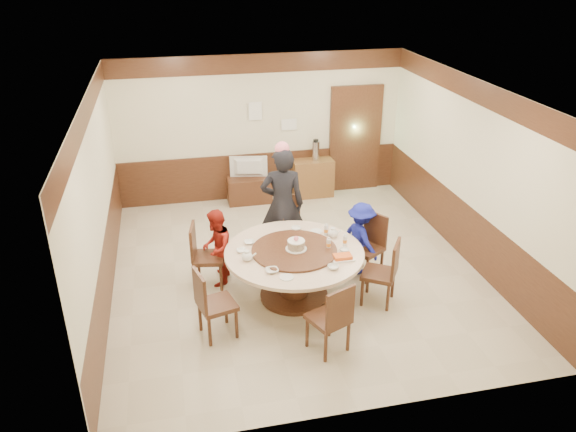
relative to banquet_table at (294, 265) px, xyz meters
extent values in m
plane|color=beige|center=(0.19, 0.71, -0.53)|extent=(6.00, 6.00, 0.00)
plane|color=white|center=(0.19, 0.71, 2.27)|extent=(6.00, 6.00, 0.00)
cube|color=beige|center=(0.19, 3.71, 0.87)|extent=(5.50, 0.04, 2.80)
cube|color=beige|center=(0.19, -2.29, 0.87)|extent=(5.50, 0.04, 2.80)
cube|color=beige|center=(-2.56, 0.71, 0.87)|extent=(0.04, 6.00, 2.80)
cube|color=beige|center=(2.94, 0.71, 0.87)|extent=(0.04, 6.00, 2.80)
cube|color=#432415|center=(0.19, 0.71, -0.08)|extent=(5.50, 6.00, 0.90)
cube|color=#432415|center=(0.19, 0.71, 2.09)|extent=(5.50, 6.00, 0.35)
cube|color=#432415|center=(2.09, 3.66, 0.52)|extent=(1.05, 0.08, 2.18)
cube|color=#8AD58E|center=(2.09, 3.68, 0.52)|extent=(0.88, 0.02, 2.05)
cylinder|color=#432415|center=(0.00, 0.00, -0.50)|extent=(0.97, 0.97, 0.06)
cylinder|color=#432415|center=(0.00, 0.00, -0.18)|extent=(0.39, 0.39, 0.65)
cylinder|color=beige|center=(0.00, 0.00, 0.19)|extent=(1.93, 1.93, 0.05)
cylinder|color=#432415|center=(0.00, 0.00, 0.23)|extent=(1.18, 1.18, 0.03)
cube|color=#432415|center=(1.19, 0.36, -0.08)|extent=(0.61, 0.61, 0.06)
cube|color=#432415|center=(1.36, 0.47, 0.19)|extent=(0.26, 0.38, 0.50)
cube|color=#432415|center=(1.19, 0.36, -0.32)|extent=(0.36, 0.36, 0.42)
cube|color=#432415|center=(0.22, 1.21, -0.08)|extent=(0.46, 0.46, 0.06)
cube|color=#432415|center=(0.21, 1.42, 0.19)|extent=(0.42, 0.06, 0.50)
cube|color=#432415|center=(0.22, 1.21, -0.32)|extent=(0.36, 0.36, 0.42)
cube|color=#432415|center=(-1.14, 0.60, -0.08)|extent=(0.51, 0.51, 0.06)
cube|color=#432415|center=(-1.35, 0.64, 0.19)|extent=(0.11, 0.42, 0.50)
cube|color=#432415|center=(-1.14, 0.60, -0.32)|extent=(0.36, 0.36, 0.42)
cube|color=#432415|center=(-1.14, -0.62, -0.08)|extent=(0.54, 0.54, 0.06)
cube|color=#432415|center=(-1.35, -0.67, 0.19)|extent=(0.15, 0.42, 0.50)
cube|color=#432415|center=(-1.14, -0.62, -0.32)|extent=(0.36, 0.36, 0.42)
cube|color=#432415|center=(0.15, -1.20, -0.08)|extent=(0.58, 0.58, 0.06)
cube|color=#432415|center=(0.23, -1.39, 0.19)|extent=(0.40, 0.21, 0.50)
cube|color=#432415|center=(0.15, -1.20, -0.32)|extent=(0.36, 0.36, 0.42)
cube|color=#432415|center=(1.12, -0.36, -0.08)|extent=(0.61, 0.61, 0.06)
cube|color=#432415|center=(1.30, -0.47, 0.19)|extent=(0.26, 0.38, 0.50)
cube|color=#432415|center=(1.12, -0.36, -0.32)|extent=(0.36, 0.36, 0.42)
imported|color=black|center=(0.07, 1.15, 0.40)|extent=(0.74, 0.55, 1.86)
imported|color=#9F1F15|center=(-1.02, 0.63, 0.05)|extent=(0.57, 0.66, 1.17)
imported|color=#171E96|center=(1.14, 0.48, 0.04)|extent=(0.62, 0.83, 1.14)
cylinder|color=white|center=(0.03, 0.00, 0.25)|extent=(0.30, 0.30, 0.01)
cylinder|color=tan|center=(0.03, 0.00, 0.31)|extent=(0.24, 0.24, 0.11)
cylinder|color=white|center=(0.03, 0.00, 0.37)|extent=(0.24, 0.24, 0.01)
sphere|color=pink|center=(0.03, 0.00, 0.41)|extent=(0.07, 0.07, 0.07)
ellipsoid|color=white|center=(-0.67, -0.11, 0.28)|extent=(0.17, 0.15, 0.13)
ellipsoid|color=white|center=(0.64, 0.29, 0.28)|extent=(0.17, 0.15, 0.13)
imported|color=white|center=(-0.57, 0.35, 0.23)|extent=(0.15, 0.15, 0.04)
imported|color=white|center=(0.39, -0.57, 0.24)|extent=(0.15, 0.15, 0.05)
imported|color=white|center=(-0.40, -0.47, 0.24)|extent=(0.17, 0.17, 0.04)
imported|color=white|center=(0.67, -0.15, 0.24)|extent=(0.13, 0.13, 0.04)
imported|color=white|center=(-0.71, 0.14, 0.23)|extent=(0.14, 0.14, 0.03)
imported|color=white|center=(0.17, 0.62, 0.24)|extent=(0.15, 0.15, 0.05)
cylinder|color=white|center=(-0.25, -0.65, 0.22)|extent=(0.18, 0.18, 0.01)
cylinder|color=white|center=(0.45, 0.50, 0.22)|extent=(0.18, 0.18, 0.01)
cube|color=white|center=(0.58, -0.35, 0.23)|extent=(0.30, 0.20, 0.02)
cube|color=#E95A1A|center=(0.58, -0.35, 0.26)|extent=(0.24, 0.15, 0.04)
cylinder|color=white|center=(0.48, -0.05, 0.30)|extent=(0.06, 0.06, 0.16)
cylinder|color=white|center=(0.73, 0.00, 0.30)|extent=(0.06, 0.06, 0.16)
cylinder|color=white|center=(0.56, 0.37, 0.30)|extent=(0.06, 0.06, 0.16)
cube|color=#432415|center=(-0.10, 3.46, -0.28)|extent=(0.85, 0.45, 0.50)
imported|color=gray|center=(-0.10, 3.46, 0.18)|extent=(0.73, 0.22, 0.42)
cube|color=brown|center=(1.18, 3.49, -0.16)|extent=(0.80, 0.40, 0.75)
cylinder|color=silver|center=(1.23, 3.49, 0.41)|extent=(0.15, 0.15, 0.38)
cube|color=white|center=(0.09, 3.66, 1.22)|extent=(0.25, 0.00, 0.35)
cube|color=white|center=(0.74, 3.66, 0.92)|extent=(0.30, 0.00, 0.22)
camera|label=1|loc=(-1.53, -6.58, 4.00)|focal=35.00mm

